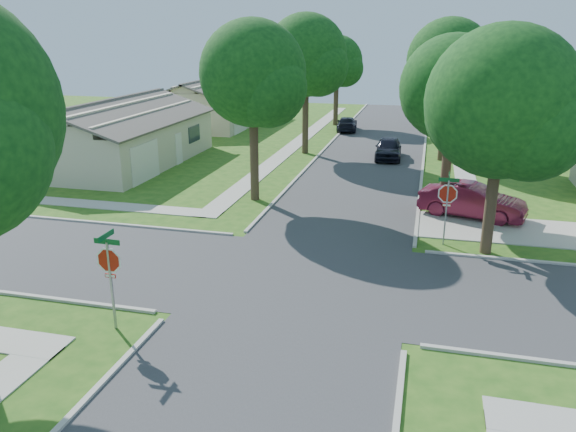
{
  "coord_description": "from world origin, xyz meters",
  "views": [
    {
      "loc": [
        3.78,
        -17.64,
        8.3
      ],
      "look_at": [
        -1.18,
        2.04,
        1.6
      ],
      "focal_mm": 35.0,
      "sensor_mm": 36.0,
      "label": 1
    }
  ],
  "objects_px": {
    "tree_ne_corner": "(504,110)",
    "car_driveway": "(472,201)",
    "tree_w_near": "(254,79)",
    "car_curb_west": "(347,124)",
    "car_curb_east": "(388,148)",
    "tree_e_mid": "(450,65)",
    "tree_e_far": "(446,60)",
    "tree_w_far": "(337,64)",
    "tree_e_near": "(454,93)",
    "tree_w_mid": "(307,59)",
    "stop_sign_sw": "(109,264)",
    "stop_sign_ne": "(447,197)",
    "house_nw_near": "(117,140)",
    "house_nw_far": "(213,107)"
  },
  "relations": [
    {
      "from": "tree_ne_corner",
      "to": "car_curb_east",
      "type": "bearing_deg",
      "value": 107.46
    },
    {
      "from": "tree_w_near",
      "to": "tree_e_near",
      "type": "bearing_deg",
      "value": -0.0
    },
    {
      "from": "stop_sign_sw",
      "to": "stop_sign_ne",
      "type": "distance_m",
      "value": 13.29
    },
    {
      "from": "tree_e_far",
      "to": "house_nw_far",
      "type": "relative_size",
      "value": 0.64
    },
    {
      "from": "tree_e_mid",
      "to": "tree_e_far",
      "type": "bearing_deg",
      "value": 90.02
    },
    {
      "from": "stop_sign_sw",
      "to": "car_curb_east",
      "type": "xyz_separation_m",
      "value": [
        5.9,
        25.31,
        -1.3
      ]
    },
    {
      "from": "tree_e_far",
      "to": "house_nw_near",
      "type": "distance_m",
      "value": 28.49
    },
    {
      "from": "tree_e_mid",
      "to": "house_nw_near",
      "type": "xyz_separation_m",
      "value": [
        -20.75,
        -6.01,
        -4.74
      ]
    },
    {
      "from": "tree_e_far",
      "to": "car_curb_west",
      "type": "bearing_deg",
      "value": -159.88
    },
    {
      "from": "tree_w_far",
      "to": "car_driveway",
      "type": "bearing_deg",
      "value": -67.17
    },
    {
      "from": "stop_sign_sw",
      "to": "tree_ne_corner",
      "type": "xyz_separation_m",
      "value": [
        11.06,
        8.91,
        3.56
      ]
    },
    {
      "from": "tree_e_far",
      "to": "stop_sign_sw",
      "type": "bearing_deg",
      "value": -103.73
    },
    {
      "from": "car_driveway",
      "to": "tree_e_near",
      "type": "bearing_deg",
      "value": 92.42
    },
    {
      "from": "tree_ne_corner",
      "to": "car_curb_west",
      "type": "xyz_separation_m",
      "value": [
        -9.56,
        26.89,
        -4.99
      ]
    },
    {
      "from": "tree_ne_corner",
      "to": "car_driveway",
      "type": "height_order",
      "value": "tree_ne_corner"
    },
    {
      "from": "tree_e_far",
      "to": "tree_w_far",
      "type": "relative_size",
      "value": 1.09
    },
    {
      "from": "tree_e_near",
      "to": "tree_e_mid",
      "type": "distance_m",
      "value": 12.02
    },
    {
      "from": "house_nw_far",
      "to": "car_curb_west",
      "type": "distance_m",
      "value": 12.86
    },
    {
      "from": "tree_w_near",
      "to": "car_curb_west",
      "type": "distance_m",
      "value": 22.81
    },
    {
      "from": "tree_e_mid",
      "to": "house_nw_near",
      "type": "relative_size",
      "value": 0.68
    },
    {
      "from": "tree_w_mid",
      "to": "tree_ne_corner",
      "type": "bearing_deg",
      "value": -56.78
    },
    {
      "from": "tree_w_near",
      "to": "house_nw_near",
      "type": "height_order",
      "value": "tree_w_near"
    },
    {
      "from": "house_nw_far",
      "to": "stop_sign_ne",
      "type": "bearing_deg",
      "value": -52.84
    },
    {
      "from": "tree_w_mid",
      "to": "car_driveway",
      "type": "bearing_deg",
      "value": -49.15
    },
    {
      "from": "stop_sign_sw",
      "to": "tree_e_far",
      "type": "relative_size",
      "value": 0.34
    },
    {
      "from": "stop_sign_sw",
      "to": "house_nw_near",
      "type": "xyz_separation_m",
      "value": [
        -11.29,
        19.7,
        -0.51
      ]
    },
    {
      "from": "tree_e_mid",
      "to": "tree_w_mid",
      "type": "distance_m",
      "value": 9.4
    },
    {
      "from": "tree_e_far",
      "to": "car_curb_west",
      "type": "xyz_separation_m",
      "value": [
        -7.95,
        -2.91,
        -5.37
      ]
    },
    {
      "from": "car_curb_east",
      "to": "stop_sign_sw",
      "type": "bearing_deg",
      "value": -105.74
    },
    {
      "from": "stop_sign_ne",
      "to": "tree_w_mid",
      "type": "relative_size",
      "value": 0.31
    },
    {
      "from": "car_curb_east",
      "to": "car_driveway",
      "type": "bearing_deg",
      "value": -70.66
    },
    {
      "from": "tree_e_far",
      "to": "car_driveway",
      "type": "height_order",
      "value": "tree_e_far"
    },
    {
      "from": "stop_sign_sw",
      "to": "tree_w_far",
      "type": "distance_m",
      "value": 38.86
    },
    {
      "from": "stop_sign_sw",
      "to": "house_nw_near",
      "type": "bearing_deg",
      "value": 119.83
    },
    {
      "from": "tree_w_far",
      "to": "tree_w_mid",
      "type": "bearing_deg",
      "value": -89.95
    },
    {
      "from": "stop_sign_sw",
      "to": "tree_e_mid",
      "type": "bearing_deg",
      "value": 69.8
    },
    {
      "from": "car_curb_east",
      "to": "tree_e_mid",
      "type": "bearing_deg",
      "value": 3.76
    },
    {
      "from": "tree_e_far",
      "to": "car_curb_west",
      "type": "height_order",
      "value": "tree_e_far"
    },
    {
      "from": "house_nw_far",
      "to": "car_curb_east",
      "type": "bearing_deg",
      "value": -33.52
    },
    {
      "from": "tree_w_far",
      "to": "house_nw_near",
      "type": "xyz_separation_m",
      "value": [
        -11.34,
        -19.01,
        -3.99
      ]
    },
    {
      "from": "house_nw_near",
      "to": "car_curb_west",
      "type": "bearing_deg",
      "value": 51.53
    },
    {
      "from": "tree_w_far",
      "to": "car_driveway",
      "type": "height_order",
      "value": "tree_w_far"
    },
    {
      "from": "tree_w_near",
      "to": "car_curb_east",
      "type": "distance_m",
      "value": 14.06
    },
    {
      "from": "stop_sign_sw",
      "to": "stop_sign_ne",
      "type": "height_order",
      "value": "same"
    },
    {
      "from": "tree_ne_corner",
      "to": "car_driveway",
      "type": "xyz_separation_m",
      "value": [
        -0.36,
        4.49,
        -4.8
      ]
    },
    {
      "from": "tree_e_near",
      "to": "car_curb_west",
      "type": "xyz_separation_m",
      "value": [
        -7.95,
        22.09,
        -5.04
      ]
    },
    {
      "from": "stop_sign_sw",
      "to": "tree_e_near",
      "type": "xyz_separation_m",
      "value": [
        9.45,
        13.71,
        3.61
      ]
    },
    {
      "from": "stop_sign_ne",
      "to": "car_curb_east",
      "type": "distance_m",
      "value": 16.34
    },
    {
      "from": "car_curb_east",
      "to": "tree_ne_corner",
      "type": "bearing_deg",
      "value": -75.15
    },
    {
      "from": "tree_ne_corner",
      "to": "house_nw_far",
      "type": "relative_size",
      "value": 0.64
    }
  ]
}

